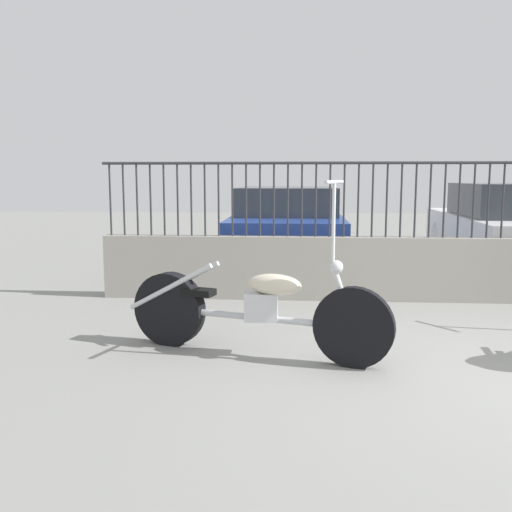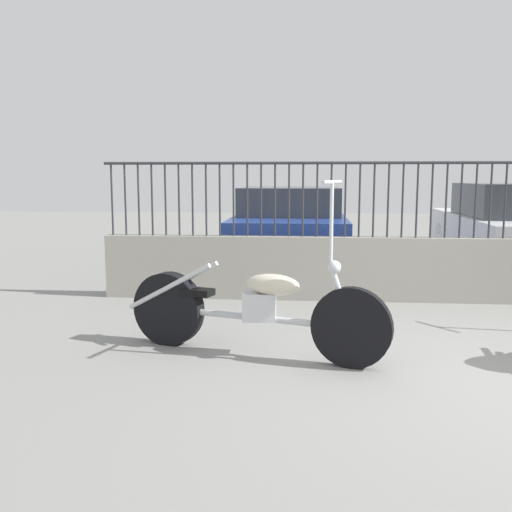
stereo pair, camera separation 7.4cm
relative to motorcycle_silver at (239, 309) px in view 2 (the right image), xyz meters
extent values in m
cube|color=#9E998E|center=(2.25, 2.25, 0.00)|extent=(8.40, 0.18, 0.79)
cylinder|color=#2D2D33|center=(-1.87, 2.25, 0.85)|extent=(0.02, 0.02, 0.92)
cylinder|color=#2D2D33|center=(-1.70, 2.25, 0.85)|extent=(0.02, 0.02, 0.92)
cylinder|color=#2D2D33|center=(-1.53, 2.25, 0.85)|extent=(0.02, 0.02, 0.92)
cylinder|color=#2D2D33|center=(-1.35, 2.25, 0.85)|extent=(0.02, 0.02, 0.92)
cylinder|color=#2D2D33|center=(-1.18, 2.25, 0.85)|extent=(0.02, 0.02, 0.92)
cylinder|color=#2D2D33|center=(-1.01, 2.25, 0.85)|extent=(0.02, 0.02, 0.92)
cylinder|color=#2D2D33|center=(-0.84, 2.25, 0.85)|extent=(0.02, 0.02, 0.92)
cylinder|color=#2D2D33|center=(-0.67, 2.25, 0.85)|extent=(0.02, 0.02, 0.92)
cylinder|color=#2D2D33|center=(-0.50, 2.25, 0.85)|extent=(0.02, 0.02, 0.92)
cylinder|color=#2D2D33|center=(-0.33, 2.25, 0.85)|extent=(0.02, 0.02, 0.92)
cylinder|color=#2D2D33|center=(-0.15, 2.25, 0.85)|extent=(0.02, 0.02, 0.92)
cylinder|color=#2D2D33|center=(0.02, 2.25, 0.85)|extent=(0.02, 0.02, 0.92)
cylinder|color=#2D2D33|center=(0.19, 2.25, 0.85)|extent=(0.02, 0.02, 0.92)
cylinder|color=#2D2D33|center=(0.36, 2.25, 0.85)|extent=(0.02, 0.02, 0.92)
cylinder|color=#2D2D33|center=(0.53, 2.25, 0.85)|extent=(0.02, 0.02, 0.92)
cylinder|color=#2D2D33|center=(0.70, 2.25, 0.85)|extent=(0.02, 0.02, 0.92)
cylinder|color=#2D2D33|center=(0.87, 2.25, 0.85)|extent=(0.02, 0.02, 0.92)
cylinder|color=#2D2D33|center=(1.05, 2.25, 0.85)|extent=(0.02, 0.02, 0.92)
cylinder|color=#2D2D33|center=(1.22, 2.25, 0.85)|extent=(0.02, 0.02, 0.92)
cylinder|color=#2D2D33|center=(1.39, 2.25, 0.85)|extent=(0.02, 0.02, 0.92)
cylinder|color=#2D2D33|center=(1.56, 2.25, 0.85)|extent=(0.02, 0.02, 0.92)
cylinder|color=#2D2D33|center=(1.73, 2.25, 0.85)|extent=(0.02, 0.02, 0.92)
cylinder|color=#2D2D33|center=(1.90, 2.25, 0.85)|extent=(0.02, 0.02, 0.92)
cylinder|color=#2D2D33|center=(2.07, 2.25, 0.85)|extent=(0.02, 0.02, 0.92)
cylinder|color=#2D2D33|center=(2.25, 2.25, 0.85)|extent=(0.02, 0.02, 0.92)
cylinder|color=#2D2D33|center=(2.42, 2.25, 0.85)|extent=(0.02, 0.02, 0.92)
cylinder|color=#2D2D33|center=(2.59, 2.25, 0.85)|extent=(0.02, 0.02, 0.92)
cylinder|color=#2D2D33|center=(2.76, 2.25, 0.85)|extent=(0.02, 0.02, 0.92)
cylinder|color=#2D2D33|center=(2.93, 2.25, 0.85)|extent=(0.02, 0.02, 0.92)
cylinder|color=#2D2D33|center=(2.25, 2.25, 1.30)|extent=(8.40, 0.04, 0.04)
cylinder|color=black|center=(0.94, -0.30, -0.07)|extent=(0.65, 0.29, 0.66)
cylinder|color=black|center=(-0.68, 0.22, -0.07)|extent=(0.68, 0.34, 0.67)
cylinder|color=#B7BABF|center=(0.13, -0.04, -0.07)|extent=(1.50, 0.53, 0.06)
cube|color=silver|center=(0.18, -0.06, 0.03)|extent=(0.28, 0.18, 0.24)
ellipsoid|color=beige|center=(0.29, -0.09, 0.23)|extent=(0.51, 0.34, 0.18)
cube|color=black|center=(-0.39, 0.13, 0.11)|extent=(0.32, 0.24, 0.06)
cylinder|color=silver|center=(0.85, -0.27, 0.18)|extent=(0.22, 0.11, 0.51)
sphere|color=silver|center=(0.79, -0.26, 0.41)|extent=(0.11, 0.11, 0.11)
cylinder|color=silver|center=(0.76, -0.25, 0.76)|extent=(0.03, 0.03, 0.65)
cylinder|color=silver|center=(0.76, -0.25, 1.09)|extent=(0.19, 0.50, 0.03)
cylinder|color=silver|center=(-0.65, 0.14, 0.15)|extent=(0.82, 0.30, 0.48)
cylinder|color=silver|center=(-0.61, 0.27, 0.15)|extent=(0.82, 0.30, 0.48)
cylinder|color=black|center=(-0.50, 6.31, -0.08)|extent=(0.11, 0.64, 0.64)
cylinder|color=black|center=(1.14, 6.31, -0.08)|extent=(0.11, 0.64, 0.64)
cylinder|color=black|center=(-0.51, 3.63, -0.08)|extent=(0.11, 0.64, 0.64)
cylinder|color=black|center=(1.13, 3.62, -0.08)|extent=(0.11, 0.64, 0.64)
cube|color=navy|center=(0.31, 4.97, 0.18)|extent=(1.77, 4.34, 0.67)
cube|color=#2D3338|center=(0.31, 4.75, 0.73)|extent=(1.59, 2.09, 0.45)
cylinder|color=black|center=(3.24, 6.60, -0.08)|extent=(0.13, 0.64, 0.64)
cylinder|color=black|center=(3.15, 3.79, -0.08)|extent=(0.13, 0.64, 0.64)
cube|color=silver|center=(4.07, 5.17, 0.16)|extent=(2.00, 4.59, 0.64)
camera|label=1|loc=(0.47, -4.78, 1.13)|focal=40.00mm
camera|label=2|loc=(0.55, -4.78, 1.13)|focal=40.00mm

